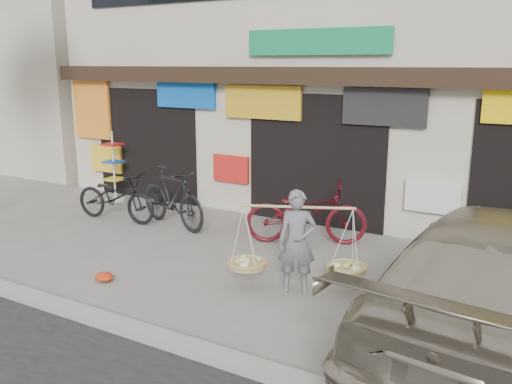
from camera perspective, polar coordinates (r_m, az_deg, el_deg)
The scene contains 11 objects.
ground at distance 8.58m, azimuth -3.62°, elevation -9.22°, with size 70.00×70.00×0.00m, color gray.
kerb at distance 7.13m, azimuth -12.80°, elevation -13.93°, with size 70.00×0.25×0.12m, color gray.
shophouse_block at distance 13.72m, azimuth 11.56°, elevation 13.79°, with size 14.00×6.32×7.00m.
neighbor_west at distance 22.48m, azimuth -23.37°, elevation 11.59°, with size 12.00×7.00×6.00m, color #BCB29B.
street_vendor at distance 7.96m, azimuth 4.34°, elevation -5.67°, with size 1.90×1.15×1.53m.
bike_0 at distance 11.91m, azimuth -14.56°, elevation -0.47°, with size 0.70×2.00×1.05m, color black.
bike_1 at distance 11.22m, azimuth -8.79°, elevation -0.54°, with size 0.58×2.06×1.24m, color black.
bike_2 at distance 10.10m, azimuth 5.29°, elevation -2.19°, with size 0.78×2.24×1.18m, color #550E16.
suv at distance 7.02m, azimuth 25.20°, elevation -8.45°, with size 2.97×6.00×1.68m.
display_rack at distance 13.66m, azimuth -14.71°, elevation 1.96°, with size 0.47×0.47×1.71m.
red_bag at distance 8.81m, azimuth -15.69°, elevation -8.59°, with size 0.31×0.25×0.14m, color red.
Camera 1 is at (4.41, -6.58, 3.30)m, focal length 38.00 mm.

